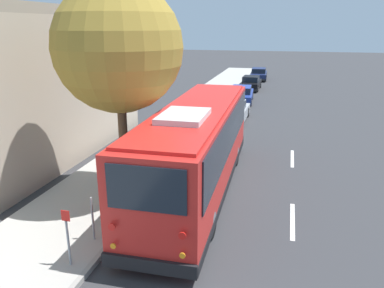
% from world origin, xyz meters
% --- Properties ---
extents(ground_plane, '(160.00, 160.00, 0.00)m').
position_xyz_m(ground_plane, '(0.00, 0.00, 0.00)').
color(ground_plane, '#333335').
extents(sidewalk_slab, '(80.00, 3.66, 0.15)m').
position_xyz_m(sidewalk_slab, '(0.00, 3.64, 0.07)').
color(sidewalk_slab, '#A3A099').
rests_on(sidewalk_slab, ground).
extents(curb_strip, '(80.00, 0.14, 0.15)m').
position_xyz_m(curb_strip, '(0.00, 1.73, 0.07)').
color(curb_strip, gray).
rests_on(curb_strip, ground).
extents(shuttle_bus, '(10.89, 2.81, 3.40)m').
position_xyz_m(shuttle_bus, '(-1.08, 0.24, 1.83)').
color(shuttle_bus, red).
rests_on(shuttle_bus, ground).
extents(parked_sedan_silver, '(4.52, 1.86, 1.29)m').
position_xyz_m(parked_sedan_silver, '(9.89, 0.54, 0.60)').
color(parked_sedan_silver, '#A8AAAF').
rests_on(parked_sedan_silver, ground).
extents(parked_sedan_blue, '(4.54, 1.95, 1.30)m').
position_xyz_m(parked_sedan_blue, '(16.15, 0.74, 0.61)').
color(parked_sedan_blue, navy).
rests_on(parked_sedan_blue, ground).
extents(parked_sedan_black, '(4.27, 1.79, 1.29)m').
position_xyz_m(parked_sedan_black, '(22.66, 0.65, 0.60)').
color(parked_sedan_black, black).
rests_on(parked_sedan_black, ground).
extents(parked_sedan_navy, '(4.69, 1.94, 1.31)m').
position_xyz_m(parked_sedan_navy, '(29.72, 0.48, 0.61)').
color(parked_sedan_navy, '#19234C').
rests_on(parked_sedan_navy, ground).
extents(street_tree, '(4.20, 4.20, 7.81)m').
position_xyz_m(street_tree, '(-2.01, 2.60, 5.51)').
color(street_tree, brown).
rests_on(street_tree, sidewalk_slab).
extents(sign_post_near, '(0.06, 0.22, 1.51)m').
position_xyz_m(sign_post_near, '(-6.43, 2.22, 0.93)').
color(sign_post_near, gray).
rests_on(sign_post_near, sidewalk_slab).
extents(sign_post_far, '(0.06, 0.06, 1.28)m').
position_xyz_m(sign_post_far, '(-5.20, 2.22, 0.79)').
color(sign_post_far, gray).
rests_on(sign_post_far, sidewalk_slab).
extents(fire_hydrant, '(0.22, 0.22, 0.81)m').
position_xyz_m(fire_hydrant, '(5.57, 2.20, 0.55)').
color(fire_hydrant, '#99999E').
rests_on(fire_hydrant, sidewalk_slab).
extents(lane_stripe_mid, '(2.40, 0.14, 0.01)m').
position_xyz_m(lane_stripe_mid, '(-2.49, -3.23, 0.00)').
color(lane_stripe_mid, silver).
rests_on(lane_stripe_mid, ground).
extents(lane_stripe_ahead, '(2.40, 0.14, 0.01)m').
position_xyz_m(lane_stripe_ahead, '(3.51, -3.23, 0.00)').
color(lane_stripe_ahead, silver).
rests_on(lane_stripe_ahead, ground).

